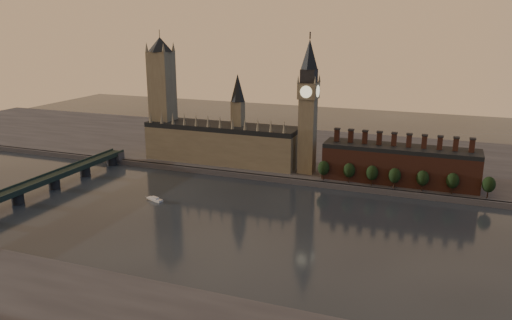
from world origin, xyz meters
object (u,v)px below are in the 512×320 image
(big_ben, at_px, (308,105))
(westminster_bridge, at_px, (33,187))
(victoria_tower, at_px, (162,93))
(river_boat, at_px, (155,199))

(big_ben, xyz_separation_m, westminster_bridge, (-165.00, -112.70, -49.39))
(victoria_tower, xyz_separation_m, river_boat, (47.49, -94.14, -58.10))
(victoria_tower, relative_size, westminster_bridge, 0.54)
(westminster_bridge, distance_m, river_boat, 86.03)
(big_ben, height_order, westminster_bridge, big_ben)
(victoria_tower, height_order, big_ben, victoria_tower)
(victoria_tower, relative_size, big_ben, 1.01)
(big_ben, xyz_separation_m, river_boat, (-82.51, -89.14, -55.84))
(victoria_tower, distance_m, river_boat, 120.39)
(victoria_tower, distance_m, big_ben, 130.12)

